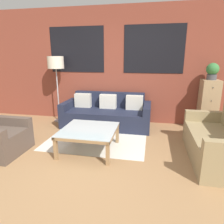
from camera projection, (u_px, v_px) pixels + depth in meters
The scene contains 9 objects.
ground_plane at pixel (84, 167), 3.05m from camera, with size 16.00×16.00×0.00m, color #9E754C.
wall_back_brick at pixel (114, 66), 4.98m from camera, with size 8.40×0.09×2.80m.
rug at pixel (98, 137), 4.19m from camera, with size 1.97×1.68×0.00m.
couch_dark at pixel (107, 114), 4.84m from camera, with size 2.08×0.88×0.78m.
settee_vintage at pixel (221, 142), 3.19m from camera, with size 0.80×1.61×0.92m.
coffee_table at pixel (89, 132), 3.51m from camera, with size 0.94×0.94×0.41m.
floor_lamp at pixel (56, 65), 4.90m from camera, with size 0.40×0.40×1.64m.
drawer_cabinet at pixel (208, 105), 4.52m from camera, with size 0.38×0.43×1.14m.
potted_plant at pixel (212, 71), 4.31m from camera, with size 0.26×0.26×0.36m.
Camera 1 is at (0.95, -2.58, 1.62)m, focal length 32.00 mm.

